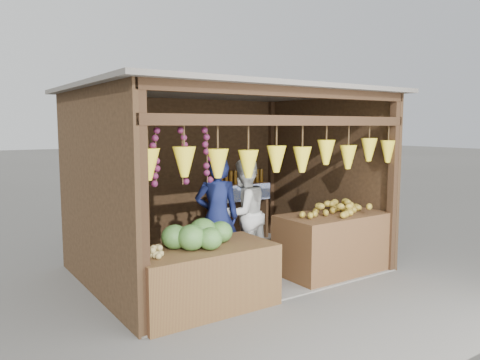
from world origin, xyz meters
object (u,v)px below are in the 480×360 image
Objects in this scene: counter_left at (202,278)px; vendor_seated at (126,225)px; man_standing at (217,217)px; counter_right at (332,243)px; woman_standing at (244,214)px.

counter_left is 1.35m from vendor_seated.
vendor_seated is at bearing 13.46° from man_standing.
counter_right is 0.94× the size of man_standing.
man_standing is at bearing 150.98° from counter_right.
man_standing reaches higher than woman_standing.
counter_left is 1.30m from man_standing.
vendor_seated is (-1.25, 0.25, -0.01)m from man_standing.
man_standing is at bearing 179.30° from vendor_seated.
man_standing is 1.03× the size of woman_standing.
vendor_seated is (-1.79, 0.13, 0.02)m from woman_standing.
counter_right is 2.95m from vendor_seated.
woman_standing is 1.80m from vendor_seated.
woman_standing reaches higher than counter_right.
counter_left is 1.74m from woman_standing.
counter_right is 0.97× the size of woman_standing.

